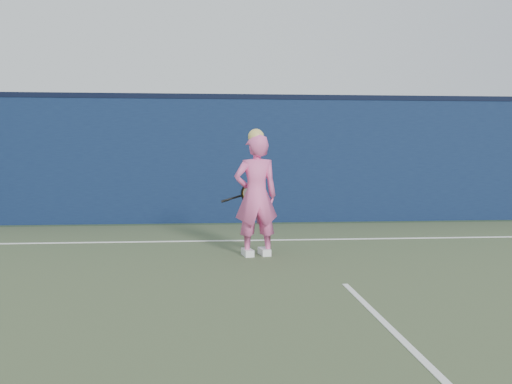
{
  "coord_description": "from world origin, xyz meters",
  "views": [
    {
      "loc": [
        -1.43,
        -4.63,
        1.42
      ],
      "look_at": [
        -0.82,
        2.74,
        0.89
      ],
      "focal_mm": 38.0,
      "sensor_mm": 36.0,
      "label": 1
    }
  ],
  "objects": [
    {
      "name": "backstop_wall",
      "position": [
        0.0,
        6.5,
        1.25
      ],
      "size": [
        24.0,
        0.4,
        2.5
      ],
      "primitive_type": "cube",
      "color": "#0D1A3B",
      "rests_on": "ground"
    },
    {
      "name": "wall_cap",
      "position": [
        0.0,
        6.5,
        2.55
      ],
      "size": [
        24.0,
        0.42,
        0.1
      ],
      "primitive_type": "cube",
      "color": "black",
      "rests_on": "backstop_wall"
    },
    {
      "name": "court_lines",
      "position": [
        0.0,
        -0.33,
        0.01
      ],
      "size": [
        11.0,
        12.04,
        0.01
      ],
      "color": "white",
      "rests_on": "court_surface"
    },
    {
      "name": "player",
      "position": [
        -0.82,
        2.74,
        0.84
      ],
      "size": [
        0.67,
        0.5,
        1.75
      ],
      "rotation": [
        0.0,
        0.0,
        3.32
      ],
      "color": "pink",
      "rests_on": "ground"
    },
    {
      "name": "ground",
      "position": [
        0.0,
        0.0,
        0.0
      ],
      "size": [
        80.0,
        80.0,
        0.0
      ],
      "primitive_type": "plane",
      "color": "#253B24",
      "rests_on": "ground"
    },
    {
      "name": "racket",
      "position": [
        -0.89,
        3.15,
        0.83
      ],
      "size": [
        0.59,
        0.16,
        0.31
      ],
      "rotation": [
        0.0,
        0.0,
        0.0
      ],
      "color": "black",
      "rests_on": "ground"
    }
  ]
}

